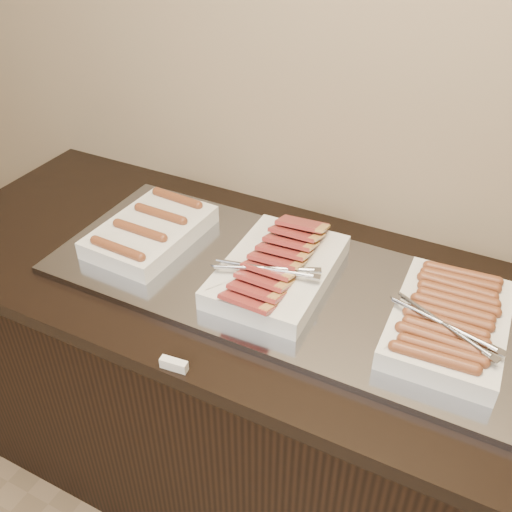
# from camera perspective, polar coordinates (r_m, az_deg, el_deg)

# --- Properties ---
(counter) EXTENTS (2.06, 0.76, 0.90)m
(counter) POSITION_cam_1_polar(r_m,az_deg,el_deg) (1.77, 2.21, -14.27)
(counter) COLOR black
(counter) RESTS_ON ground
(warming_tray) EXTENTS (1.20, 0.50, 0.02)m
(warming_tray) POSITION_cam_1_polar(r_m,az_deg,el_deg) (1.45, 2.50, -2.67)
(warming_tray) COLOR #90939D
(warming_tray) RESTS_ON counter
(dish_left) EXTENTS (0.24, 0.35, 0.07)m
(dish_left) POSITION_cam_1_polar(r_m,az_deg,el_deg) (1.60, -10.48, 2.51)
(dish_left) COLOR silver
(dish_left) RESTS_ON warming_tray
(dish_center) EXTENTS (0.28, 0.41, 0.09)m
(dish_center) POSITION_cam_1_polar(r_m,az_deg,el_deg) (1.42, 2.14, -1.27)
(dish_center) COLOR silver
(dish_center) RESTS_ON warming_tray
(dish_right) EXTENTS (0.27, 0.37, 0.08)m
(dish_right) POSITION_cam_1_polar(r_m,az_deg,el_deg) (1.35, 18.73, -6.17)
(dish_right) COLOR silver
(dish_right) RESTS_ON warming_tray
(label_holder) EXTENTS (0.06, 0.03, 0.02)m
(label_holder) POSITION_cam_1_polar(r_m,az_deg,el_deg) (1.25, -8.21, -10.69)
(label_holder) COLOR silver
(label_holder) RESTS_ON counter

